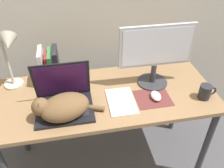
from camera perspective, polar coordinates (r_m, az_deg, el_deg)
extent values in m
cube|color=#93704C|center=(1.58, -1.41, -2.76)|extent=(1.45, 0.62, 0.03)
cylinder|color=#38383D|center=(1.88, 21.57, -13.79)|extent=(0.04, 0.04, 0.71)
cylinder|color=#38383D|center=(2.07, -21.50, -8.17)|extent=(0.04, 0.04, 0.71)
cylinder|color=#38383D|center=(2.19, 15.26, -3.69)|extent=(0.04, 0.04, 0.71)
cube|color=black|center=(1.47, -11.24, -6.01)|extent=(0.34, 0.27, 0.02)
cube|color=#28282D|center=(1.46, -11.27, -6.08)|extent=(0.28, 0.14, 0.00)
cube|color=black|center=(1.47, -12.03, 0.97)|extent=(0.34, 0.06, 0.27)
cube|color=#421956|center=(1.47, -12.02, 0.83)|extent=(0.31, 0.05, 0.24)
ellipsoid|color=brown|center=(1.40, -11.25, -5.46)|extent=(0.33, 0.26, 0.14)
sphere|color=brown|center=(1.39, -16.76, -5.27)|extent=(0.10, 0.10, 0.10)
cone|color=brown|center=(1.39, -17.63, -3.42)|extent=(0.04, 0.04, 0.03)
cone|color=brown|center=(1.34, -17.16, -4.88)|extent=(0.04, 0.04, 0.03)
cylinder|color=brown|center=(1.45, -4.60, -5.68)|extent=(0.14, 0.08, 0.03)
cylinder|color=#333338|center=(1.69, 9.64, 0.52)|extent=(0.21, 0.21, 0.01)
cylinder|color=#333338|center=(1.65, 9.90, 2.60)|extent=(0.04, 0.04, 0.14)
cube|color=#B2B2B7|center=(1.54, 10.72, 9.00)|extent=(0.49, 0.03, 0.28)
cube|color=silver|center=(1.53, 10.88, 8.78)|extent=(0.45, 0.01, 0.25)
cube|color=brown|center=(1.56, 9.80, -3.35)|extent=(0.22, 0.19, 0.00)
ellipsoid|color=silver|center=(1.55, 10.50, -2.82)|extent=(0.06, 0.10, 0.04)
cube|color=white|center=(1.67, -16.31, 3.96)|extent=(0.03, 0.17, 0.25)
cube|color=maroon|center=(1.68, -15.31, 3.61)|extent=(0.03, 0.13, 0.22)
cube|color=#387A42|center=(1.67, -14.39, 3.91)|extent=(0.04, 0.17, 0.23)
cube|color=#232328|center=(1.66, -13.19, 4.36)|extent=(0.03, 0.16, 0.25)
cylinder|color=beige|center=(1.78, -22.47, 0.03)|extent=(0.13, 0.13, 0.01)
cylinder|color=beige|center=(1.69, -23.82, 4.67)|extent=(0.02, 0.02, 0.33)
cone|color=beige|center=(1.57, -23.75, 9.19)|extent=(0.11, 0.13, 0.14)
cube|color=silver|center=(1.51, 2.24, -4.18)|extent=(0.17, 0.26, 0.01)
cylinder|color=#28282D|center=(1.62, 21.45, -1.78)|extent=(0.08, 0.08, 0.10)
torus|color=#28282D|center=(1.65, 22.88, -1.57)|extent=(0.06, 0.01, 0.06)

